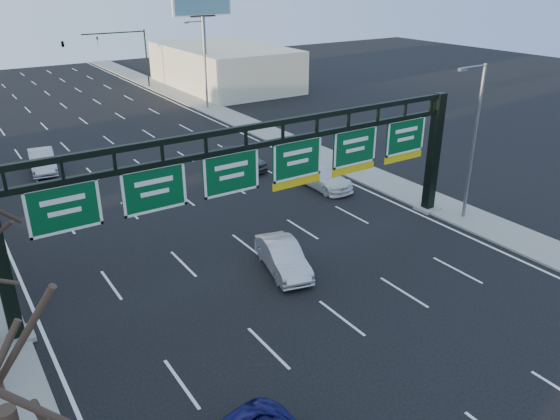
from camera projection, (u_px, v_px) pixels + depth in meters
ground at (373, 342)px, 21.58m from camera, size 160.00×160.00×0.00m
sidewalk_right at (323, 156)px, 43.32m from camera, size 3.00×120.00×0.12m
lane_markings at (172, 189)px, 36.88m from camera, size 21.60×120.00×0.01m
sign_gantry at (268, 174)px, 25.93m from camera, size 24.60×1.20×7.20m
building_right_distant at (224, 66)px, 68.92m from camera, size 12.00×20.00×5.00m
streetlight_near at (473, 135)px, 30.42m from camera, size 2.15×0.22×9.00m
streetlight_far at (204, 60)px, 56.44m from camera, size 2.15×0.22×9.00m
billboard_right at (203, 16)px, 59.94m from camera, size 7.00×0.50×12.00m
traffic_signal_mast at (95, 46)px, 64.34m from camera, size 10.16×0.54×7.00m
car_silver_sedan at (283, 257)px, 26.49m from camera, size 2.55×4.70×1.47m
car_white_wagon at (322, 177)px, 36.94m from camera, size 2.14×5.09×1.47m
car_grey_far at (242, 158)px, 40.44m from camera, size 2.31×4.86×1.60m
car_silver_distant at (42, 161)px, 39.81m from camera, size 2.23×4.96×1.58m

